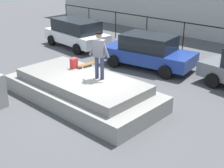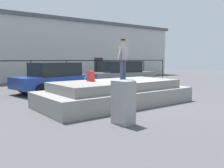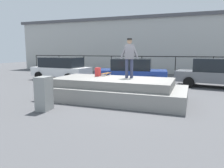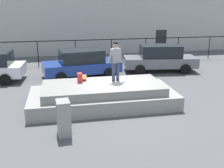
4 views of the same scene
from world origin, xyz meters
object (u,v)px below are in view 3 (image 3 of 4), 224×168
utility_box (44,94)px  skateboarder (129,55)px  skateboard (106,73)px  backpack (98,72)px  car_white_hatchback_near (61,68)px  car_blue_sedan_mid (132,71)px  car_grey_sedan_far (217,73)px

utility_box → skateboarder: bearing=44.5°
skateboard → backpack: (-0.24, -0.46, 0.11)m
utility_box → backpack: bearing=69.3°
skateboard → backpack: bearing=-117.2°
skateboarder → car_white_hatchback_near: 8.28m
car_blue_sedan_mid → utility_box: (-1.28, -7.47, -0.23)m
backpack → car_white_hatchback_near: 6.87m
car_grey_sedan_far → utility_box: bearing=-129.4°
car_grey_sedan_far → backpack: bearing=-139.4°
car_white_hatchback_near → car_grey_sedan_far: 10.80m
car_white_hatchback_near → car_grey_sedan_far: car_grey_sedan_far is taller
backpack → car_blue_sedan_mid: (0.46, 4.44, -0.33)m
skateboarder → car_blue_sedan_mid: skateboarder is taller
car_blue_sedan_mid → skateboarder: bearing=-75.9°
skateboarder → car_grey_sedan_far: (4.05, 4.98, -1.11)m
skateboarder → car_grey_sedan_far: 6.51m
skateboard → backpack: size_ratio=1.94×
skateboarder → skateboard: skateboarder is taller
car_white_hatchback_near → backpack: bearing=-41.5°
car_blue_sedan_mid → utility_box: 7.58m
skateboarder → car_white_hatchback_near: skateboarder is taller
car_blue_sedan_mid → car_grey_sedan_far: 5.21m
skateboard → utility_box: (-1.05, -3.49, -0.45)m
utility_box → car_blue_sedan_mid: bearing=74.7°
car_white_hatchback_near → car_grey_sedan_far: bearing=1.6°
car_grey_sedan_far → car_white_hatchback_near: bearing=-178.4°
skateboarder → car_grey_sedan_far: bearing=50.9°
car_blue_sedan_mid → skateboard: bearing=-93.2°
backpack → utility_box: 3.18m
skateboarder → utility_box: (-2.42, -2.90, -1.36)m
backpack → car_grey_sedan_far: bearing=-51.8°
skateboarder → backpack: 1.80m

